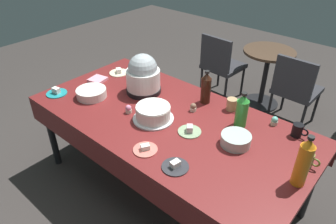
# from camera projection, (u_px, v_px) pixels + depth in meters

# --- Properties ---
(ground) EXTENTS (9.00, 9.00, 0.00)m
(ground) POSITION_uv_depth(u_px,v_px,m) (168.00, 186.00, 2.80)
(ground) COLOR #383330
(potluck_table) EXTENTS (2.20, 1.10, 0.75)m
(potluck_table) POSITION_uv_depth(u_px,v_px,m) (168.00, 124.00, 2.42)
(potluck_table) COLOR maroon
(potluck_table) RESTS_ON ground
(frosted_layer_cake) EXTENTS (0.31, 0.31, 0.12)m
(frosted_layer_cake) POSITION_uv_depth(u_px,v_px,m) (153.00, 113.00, 2.34)
(frosted_layer_cake) COLOR silver
(frosted_layer_cake) RESTS_ON potluck_table
(slow_cooker) EXTENTS (0.30, 0.30, 0.35)m
(slow_cooker) POSITION_uv_depth(u_px,v_px,m) (143.00, 75.00, 2.64)
(slow_cooker) COLOR black
(slow_cooker) RESTS_ON potluck_table
(glass_salad_bowl) EXTENTS (0.21, 0.21, 0.08)m
(glass_salad_bowl) POSITION_uv_depth(u_px,v_px,m) (236.00, 140.00, 2.09)
(glass_salad_bowl) COLOR #B2C6BC
(glass_salad_bowl) RESTS_ON potluck_table
(ceramic_snack_bowl) EXTENTS (0.25, 0.25, 0.07)m
(ceramic_snack_bowl) POSITION_uv_depth(u_px,v_px,m) (91.00, 93.00, 2.63)
(ceramic_snack_bowl) COLOR silver
(ceramic_snack_bowl) RESTS_ON potluck_table
(dessert_plate_cream) EXTENTS (0.18, 0.18, 0.05)m
(dessert_plate_cream) POSITION_uv_depth(u_px,v_px,m) (119.00, 72.00, 3.03)
(dessert_plate_cream) COLOR beige
(dessert_plate_cream) RESTS_ON potluck_table
(dessert_plate_teal) EXTENTS (0.18, 0.18, 0.06)m
(dessert_plate_teal) POSITION_uv_depth(u_px,v_px,m) (57.00, 92.00, 2.69)
(dessert_plate_teal) COLOR teal
(dessert_plate_teal) RESTS_ON potluck_table
(dessert_plate_charcoal) EXTENTS (0.17, 0.17, 0.05)m
(dessert_plate_charcoal) POSITION_uv_depth(u_px,v_px,m) (175.00, 166.00, 1.92)
(dessert_plate_charcoal) COLOR #2D2D33
(dessert_plate_charcoal) RESTS_ON potluck_table
(dessert_plate_sage) EXTENTS (0.17, 0.17, 0.05)m
(dessert_plate_sage) POSITION_uv_depth(u_px,v_px,m) (190.00, 131.00, 2.22)
(dessert_plate_sage) COLOR #8CA87F
(dessert_plate_sage) RESTS_ON potluck_table
(dessert_plate_coral) EXTENTS (0.16, 0.16, 0.04)m
(dessert_plate_coral) POSITION_uv_depth(u_px,v_px,m) (145.00, 149.00, 2.06)
(dessert_plate_coral) COLOR #E07266
(dessert_plate_coral) RESTS_ON potluck_table
(cupcake_berry) EXTENTS (0.05, 0.05, 0.07)m
(cupcake_berry) POSITION_uv_depth(u_px,v_px,m) (193.00, 107.00, 2.45)
(cupcake_berry) COLOR beige
(cupcake_berry) RESTS_ON potluck_table
(cupcake_lemon) EXTENTS (0.05, 0.05, 0.07)m
(cupcake_lemon) POSITION_uv_depth(u_px,v_px,m) (274.00, 121.00, 2.29)
(cupcake_lemon) COLOR beige
(cupcake_lemon) RESTS_ON potluck_table
(cupcake_cocoa) EXTENTS (0.05, 0.05, 0.07)m
(cupcake_cocoa) POSITION_uv_depth(u_px,v_px,m) (129.00, 109.00, 2.43)
(cupcake_cocoa) COLOR beige
(cupcake_cocoa) RESTS_ON potluck_table
(soda_bottle_cola) EXTENTS (0.08, 0.08, 0.28)m
(soda_bottle_cola) POSITION_uv_depth(u_px,v_px,m) (206.00, 88.00, 2.51)
(soda_bottle_cola) COLOR #33190F
(soda_bottle_cola) RESTS_ON potluck_table
(soda_bottle_orange_juice) EXTENTS (0.08, 0.08, 0.34)m
(soda_bottle_orange_juice) POSITION_uv_depth(u_px,v_px,m) (303.00, 162.00, 1.73)
(soda_bottle_orange_juice) COLOR orange
(soda_bottle_orange_juice) RESTS_ON potluck_table
(soda_bottle_lime_soda) EXTENTS (0.09, 0.09, 0.27)m
(soda_bottle_lime_soda) POSITION_uv_depth(u_px,v_px,m) (242.00, 111.00, 2.23)
(soda_bottle_lime_soda) COLOR green
(soda_bottle_lime_soda) RESTS_ON potluck_table
(coffee_mug_olive) EXTENTS (0.12, 0.08, 0.09)m
(coffee_mug_olive) POSITION_uv_depth(u_px,v_px,m) (308.00, 160.00, 1.91)
(coffee_mug_olive) COLOR olive
(coffee_mug_olive) RESTS_ON potluck_table
(coffee_mug_black) EXTENTS (0.11, 0.07, 0.10)m
(coffee_mug_black) POSITION_uv_depth(u_px,v_px,m) (298.00, 130.00, 2.17)
(coffee_mug_black) COLOR black
(coffee_mug_black) RESTS_ON potluck_table
(coffee_mug_tan) EXTENTS (0.12, 0.08, 0.10)m
(coffee_mug_tan) POSITION_uv_depth(u_px,v_px,m) (232.00, 104.00, 2.45)
(coffee_mug_tan) COLOR tan
(coffee_mug_tan) RESTS_ON potluck_table
(paper_napkin_stack) EXTENTS (0.16, 0.16, 0.02)m
(paper_napkin_stack) POSITION_uv_depth(u_px,v_px,m) (98.00, 80.00, 2.89)
(paper_napkin_stack) COLOR pink
(paper_napkin_stack) RESTS_ON potluck_table
(maroon_chair_left) EXTENTS (0.46, 0.46, 0.85)m
(maroon_chair_left) POSITION_uv_depth(u_px,v_px,m) (220.00, 63.00, 3.86)
(maroon_chair_left) COLOR #333338
(maroon_chair_left) RESTS_ON ground
(maroon_chair_right) EXTENTS (0.45, 0.45, 0.85)m
(maroon_chair_right) POSITION_uv_depth(u_px,v_px,m) (295.00, 87.00, 3.34)
(maroon_chair_right) COLOR #333338
(maroon_chair_right) RESTS_ON ground
(round_cafe_table) EXTENTS (0.60, 0.60, 0.72)m
(round_cafe_table) POSITION_uv_depth(u_px,v_px,m) (266.00, 68.00, 3.72)
(round_cafe_table) COLOR #473323
(round_cafe_table) RESTS_ON ground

